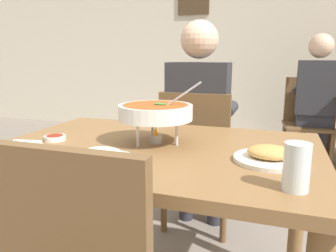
# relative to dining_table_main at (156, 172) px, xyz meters

# --- Properties ---
(cafe_rear_partition) EXTENTS (10.00, 0.10, 3.00)m
(cafe_rear_partition) POSITION_rel_dining_table_main_xyz_m (0.00, 3.47, 0.86)
(cafe_rear_partition) COLOR beige
(cafe_rear_partition) RESTS_ON ground_plane
(dining_table_main) EXTENTS (1.27, 0.86, 0.75)m
(dining_table_main) POSITION_rel_dining_table_main_xyz_m (0.00, 0.00, 0.00)
(dining_table_main) COLOR brown
(dining_table_main) RESTS_ON ground_plane
(chair_diner_main) EXTENTS (0.44, 0.44, 0.90)m
(chair_diner_main) POSITION_rel_dining_table_main_xyz_m (-0.00, 0.72, -0.13)
(chair_diner_main) COLOR brown
(chair_diner_main) RESTS_ON ground_plane
(diner_main) EXTENTS (0.40, 0.45, 1.31)m
(diner_main) POSITION_rel_dining_table_main_xyz_m (0.00, 0.75, 0.10)
(diner_main) COLOR #2D2D38
(diner_main) RESTS_ON ground_plane
(curry_bowl) EXTENTS (0.33, 0.30, 0.26)m
(curry_bowl) POSITION_rel_dining_table_main_xyz_m (-0.01, 0.03, 0.24)
(curry_bowl) COLOR silver
(curry_bowl) RESTS_ON dining_table_main
(rice_plate) EXTENTS (0.24, 0.24, 0.06)m
(rice_plate) POSITION_rel_dining_table_main_xyz_m (-0.09, -0.27, 0.13)
(rice_plate) COLOR white
(rice_plate) RESTS_ON dining_table_main
(appetizer_plate) EXTENTS (0.24, 0.24, 0.06)m
(appetizer_plate) POSITION_rel_dining_table_main_xyz_m (0.44, -0.06, 0.13)
(appetizer_plate) COLOR white
(appetizer_plate) RESTS_ON dining_table_main
(sauce_dish) EXTENTS (0.09, 0.09, 0.02)m
(sauce_dish) POSITION_rel_dining_table_main_xyz_m (-0.44, -0.06, 0.12)
(sauce_dish) COLOR white
(sauce_dish) RESTS_ON dining_table_main
(napkin_folded) EXTENTS (0.13, 0.10, 0.02)m
(napkin_folded) POSITION_rel_dining_table_main_xyz_m (-0.50, -0.18, 0.12)
(napkin_folded) COLOR white
(napkin_folded) RESTS_ON dining_table_main
(fork_utensil) EXTENTS (0.07, 0.16, 0.01)m
(fork_utensil) POSITION_rel_dining_table_main_xyz_m (-0.52, -0.23, 0.11)
(fork_utensil) COLOR silver
(fork_utensil) RESTS_ON dining_table_main
(spoon_utensil) EXTENTS (0.04, 0.17, 0.01)m
(spoon_utensil) POSITION_rel_dining_table_main_xyz_m (-0.47, -0.23, 0.11)
(spoon_utensil) COLOR silver
(spoon_utensil) RESTS_ON dining_table_main
(drink_glass) EXTENTS (0.07, 0.07, 0.13)m
(drink_glass) POSITION_rel_dining_table_main_xyz_m (0.51, -0.29, 0.17)
(drink_glass) COLOR silver
(drink_glass) RESTS_ON dining_table_main
(chair_bg_right) EXTENTS (0.48, 0.48, 0.90)m
(chair_bg_right) POSITION_rel_dining_table_main_xyz_m (0.74, 2.29, -0.13)
(chair_bg_right) COLOR brown
(chair_bg_right) RESTS_ON ground_plane
(chair_bg_corner) EXTENTS (0.49, 0.49, 0.90)m
(chair_bg_corner) POSITION_rel_dining_table_main_xyz_m (0.91, 2.73, -0.13)
(chair_bg_corner) COLOR brown
(chair_bg_corner) RESTS_ON ground_plane
(patron_bg_right) EXTENTS (0.40, 0.45, 1.31)m
(patron_bg_right) POSITION_rel_dining_table_main_xyz_m (0.79, 2.19, 0.10)
(patron_bg_right) COLOR #2D2D38
(patron_bg_right) RESTS_ON ground_plane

